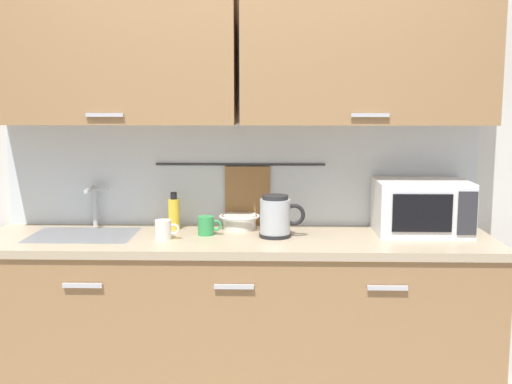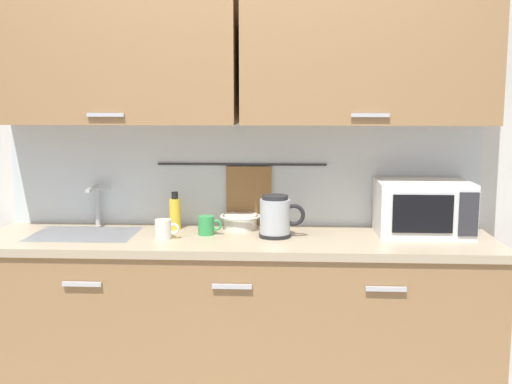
{
  "view_description": "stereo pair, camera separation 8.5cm",
  "coord_description": "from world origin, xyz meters",
  "views": [
    {
      "loc": [
        0.17,
        -2.75,
        1.58
      ],
      "look_at": [
        0.09,
        0.33,
        1.12
      ],
      "focal_mm": 44.23,
      "sensor_mm": 36.0,
      "label": 1
    },
    {
      "loc": [
        0.26,
        -2.74,
        1.58
      ],
      "look_at": [
        0.09,
        0.33,
        1.12
      ],
      "focal_mm": 44.23,
      "sensor_mm": 36.0,
      "label": 2
    }
  ],
  "objects": [
    {
      "name": "dish_soap_bottle",
      "position": [
        -0.34,
        0.47,
        0.99
      ],
      "size": [
        0.06,
        0.06,
        0.2
      ],
      "color": "yellow",
      "rests_on": "counter_unit"
    },
    {
      "name": "electric_kettle",
      "position": [
        0.19,
        0.3,
        1.0
      ],
      "size": [
        0.23,
        0.16,
        0.21
      ],
      "color": "black",
      "rests_on": "counter_unit"
    },
    {
      "name": "mug_near_sink",
      "position": [
        -0.16,
        0.34,
        0.95
      ],
      "size": [
        0.12,
        0.08,
        0.09
      ],
      "color": "green",
      "rests_on": "counter_unit"
    },
    {
      "name": "mixing_bowl",
      "position": [
        -0.0,
        0.48,
        0.94
      ],
      "size": [
        0.21,
        0.21,
        0.08
      ],
      "color": "silver",
      "rests_on": "counter_unit"
    },
    {
      "name": "mug_by_kettle",
      "position": [
        -0.36,
        0.24,
        0.95
      ],
      "size": [
        0.12,
        0.08,
        0.09
      ],
      "color": "silver",
      "rests_on": "counter_unit"
    },
    {
      "name": "sink_faucet",
      "position": [
        -0.78,
        0.53,
        1.04
      ],
      "size": [
        0.09,
        0.17,
        0.22
      ],
      "color": "#B2B5BA",
      "rests_on": "counter_unit"
    },
    {
      "name": "back_wall_assembly",
      "position": [
        0.0,
        0.53,
        1.52
      ],
      "size": [
        3.7,
        0.41,
        2.5
      ],
      "color": "silver",
      "rests_on": "ground"
    },
    {
      "name": "counter_unit",
      "position": [
        -0.01,
        0.3,
        0.46
      ],
      "size": [
        2.53,
        0.64,
        0.9
      ],
      "color": "#997047",
      "rests_on": "ground"
    },
    {
      "name": "microwave",
      "position": [
        0.92,
        0.41,
        1.04
      ],
      "size": [
        0.46,
        0.35,
        0.27
      ],
      "color": "white",
      "rests_on": "counter_unit"
    }
  ]
}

